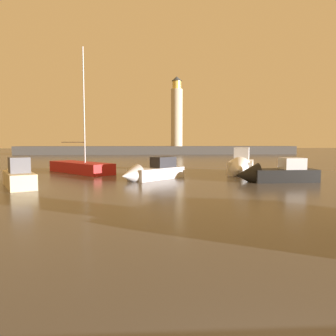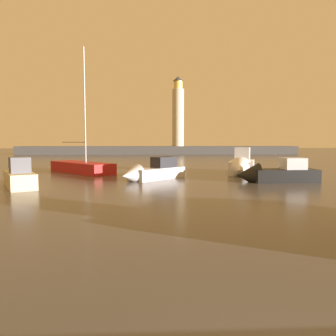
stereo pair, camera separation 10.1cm
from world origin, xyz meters
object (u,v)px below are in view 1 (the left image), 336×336
at_px(motorboat_0, 241,166).
at_px(motorboat_5, 272,174).
at_px(motorboat_2, 18,176).
at_px(motorboat_4, 150,172).
at_px(lighthouse, 177,113).
at_px(sailboat_moored, 81,167).

relative_size(motorboat_0, motorboat_5, 1.20).
relative_size(motorboat_2, motorboat_5, 0.96).
relative_size(motorboat_0, motorboat_2, 1.26).
bearing_deg(motorboat_4, lighthouse, 82.95).
bearing_deg(sailboat_moored, motorboat_0, -9.15).
height_order(lighthouse, motorboat_2, lighthouse).
xyz_separation_m(motorboat_2, motorboat_4, (8.77, 3.08, -0.06)).
bearing_deg(motorboat_4, sailboat_moored, 137.61).
bearing_deg(motorboat_4, motorboat_2, -160.68).
distance_m(motorboat_4, motorboat_5, 9.06).
xyz_separation_m(motorboat_0, motorboat_4, (-8.11, -3.61, -0.21)).
xyz_separation_m(lighthouse, motorboat_4, (-6.35, -51.36, -8.96)).
height_order(lighthouse, sailboat_moored, lighthouse).
bearing_deg(motorboat_4, motorboat_5, -11.94).
xyz_separation_m(motorboat_5, sailboat_moored, (-15.41, 7.85, -0.04)).
bearing_deg(lighthouse, motorboat_5, -87.29).
xyz_separation_m(lighthouse, motorboat_5, (2.52, -53.24, -8.95)).
xyz_separation_m(motorboat_4, motorboat_5, (8.87, -1.87, 0.01)).
distance_m(motorboat_0, sailboat_moored, 14.84).
height_order(motorboat_0, motorboat_2, motorboat_0).
bearing_deg(motorboat_2, sailboat_moored, 76.15).
height_order(motorboat_2, motorboat_4, motorboat_2).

